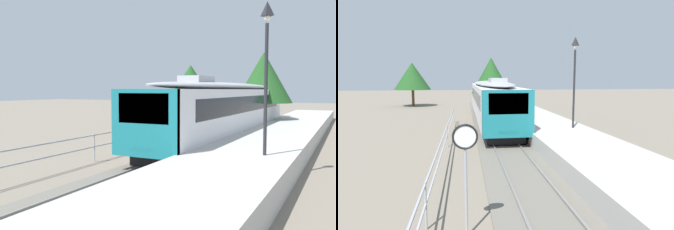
{
  "view_description": "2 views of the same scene",
  "coord_description": "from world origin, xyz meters",
  "views": [
    {
      "loc": [
        6.77,
        8.41,
        3.21
      ],
      "look_at": [
        -1.0,
        23.71,
        2.0
      ],
      "focal_mm": 38.35,
      "sensor_mm": 36.0,
      "label": 1
    },
    {
      "loc": [
        -2.26,
        4.9,
        3.84
      ],
      "look_at": [
        0.0,
        20.71,
        1.8
      ],
      "focal_mm": 30.57,
      "sensor_mm": 36.0,
      "label": 2
    }
  ],
  "objects": [
    {
      "name": "tree_behind_station_far",
      "position": [
        -9.43,
        45.96,
        4.15
      ],
      "size": [
        4.91,
        4.91,
        6.02
      ],
      "color": "brown",
      "rests_on": "ground"
    },
    {
      "name": "platform_lamp_mid_platform",
      "position": [
        4.14,
        21.14,
        4.62
      ],
      "size": [
        0.34,
        0.34,
        5.35
      ],
      "color": "#232328",
      "rests_on": "station_platform"
    },
    {
      "name": "track_rails",
      "position": [
        0.0,
        22.0,
        0.03
      ],
      "size": [
        3.2,
        60.0,
        0.14
      ],
      "color": "#6B665B",
      "rests_on": "ground"
    },
    {
      "name": "commuter_train",
      "position": [
        0.0,
        29.93,
        2.15
      ],
      "size": [
        2.82,
        20.68,
        3.74
      ],
      "color": "silver",
      "rests_on": "track_rails"
    },
    {
      "name": "ground_plane",
      "position": [
        -3.0,
        22.0,
        0.0
      ],
      "size": [
        160.0,
        160.0,
        0.0
      ],
      "primitive_type": "plane",
      "color": "slate"
    },
    {
      "name": "carpark_fence",
      "position": [
        -3.3,
        12.0,
        0.91
      ],
      "size": [
        0.06,
        36.06,
        1.25
      ],
      "color": "#9EA0A5",
      "rests_on": "ground"
    },
    {
      "name": "station_platform",
      "position": [
        3.25,
        22.0,
        0.45
      ],
      "size": [
        3.9,
        60.0,
        0.9
      ],
      "primitive_type": "cube",
      "color": "#B7B5AD",
      "rests_on": "ground"
    },
    {
      "name": "speed_limit_sign",
      "position": [
        -2.28,
        11.51,
        2.12
      ],
      "size": [
        0.61,
        0.1,
        2.81
      ],
      "color": "#9EA0A5",
      "rests_on": "ground"
    },
    {
      "name": "tree_behind_carpark",
      "position": [
        0.65,
        37.06,
        4.17
      ],
      "size": [
        4.44,
        4.44,
        6.16
      ],
      "color": "brown",
      "rests_on": "ground"
    }
  ]
}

